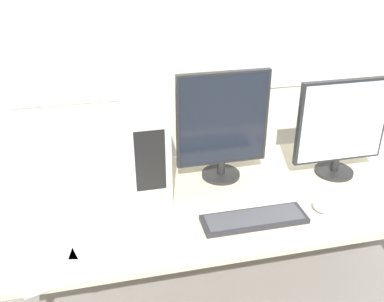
{
  "coord_description": "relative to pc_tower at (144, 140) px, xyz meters",
  "views": [
    {
      "loc": [
        -0.51,
        -1.2,
        1.81
      ],
      "look_at": [
        -0.14,
        0.41,
        0.94
      ],
      "focal_mm": 42.0,
      "sensor_mm": 36.0,
      "label": 1
    }
  ],
  "objects": [
    {
      "name": "cell_phone",
      "position": [
        -0.21,
        -0.24,
        -0.22
      ],
      "size": [
        0.1,
        0.16,
        0.01
      ],
      "rotation": [
        0.0,
        0.0,
        0.23
      ],
      "color": "#99999E",
      "rests_on": "desk"
    },
    {
      "name": "paper_sheet_front",
      "position": [
        -0.21,
        -0.34,
        -0.23
      ],
      "size": [
        0.27,
        0.33,
        0.0
      ],
      "rotation": [
        0.0,
        0.0,
        -0.21
      ],
      "color": "white",
      "rests_on": "desk"
    },
    {
      "name": "wall_back",
      "position": [
        0.32,
        0.36,
        0.42
      ],
      "size": [
        8.0,
        0.07,
        2.7
      ],
      "color": "beige",
      "rests_on": "ground_plane"
    },
    {
      "name": "monitor_right_near",
      "position": [
        0.9,
        -0.11,
        0.02
      ],
      "size": [
        0.44,
        0.18,
        0.47
      ],
      "color": "black",
      "rests_on": "desk"
    },
    {
      "name": "keyboard",
      "position": [
        0.39,
        -0.4,
        -0.21
      ],
      "size": [
        0.43,
        0.13,
        0.02
      ],
      "color": "#28282D",
      "rests_on": "desk"
    },
    {
      "name": "desk",
      "position": [
        0.32,
        -0.18,
        -0.27
      ],
      "size": [
        2.16,
        0.82,
        0.7
      ],
      "color": "beige",
      "rests_on": "ground_plane"
    },
    {
      "name": "mouse",
      "position": [
        0.69,
        -0.38,
        -0.21
      ],
      "size": [
        0.06,
        0.09,
        0.03
      ],
      "color": "#B2B2B7",
      "rests_on": "desk"
    },
    {
      "name": "pc_tower",
      "position": [
        0.0,
        0.0,
        0.0
      ],
      "size": [
        0.18,
        0.41,
        0.45
      ],
      "color": "silver",
      "rests_on": "desk"
    },
    {
      "name": "paper_sheet_left",
      "position": [
        -0.43,
        -0.46,
        -0.23
      ],
      "size": [
        0.28,
        0.34,
        0.0
      ],
      "rotation": [
        0.0,
        0.0,
        0.28
      ],
      "color": "white",
      "rests_on": "desk"
    },
    {
      "name": "monitor_main",
      "position": [
        0.36,
        -0.02,
        0.04
      ],
      "size": [
        0.42,
        0.18,
        0.52
      ],
      "color": "black",
      "rests_on": "desk"
    }
  ]
}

